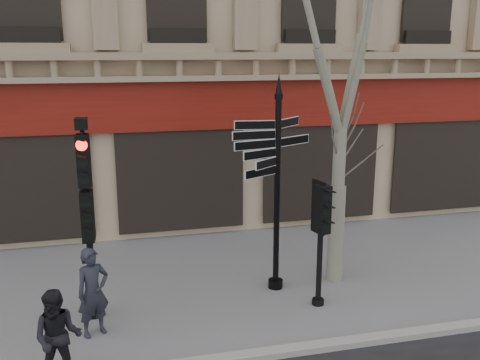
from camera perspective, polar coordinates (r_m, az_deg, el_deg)
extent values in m
plane|color=slate|center=(10.48, -2.35, -14.79)|extent=(80.00, 80.00, 0.00)
cube|color=gray|center=(9.27, -0.52, -18.49)|extent=(80.00, 0.25, 0.12)
cube|color=#601209|center=(14.10, -6.50, 7.93)|extent=(28.00, 0.25, 1.30)
cube|color=#877257|center=(13.81, -6.48, 11.84)|extent=(28.00, 0.35, 0.74)
cylinder|color=black|center=(11.11, 3.96, -1.87)|extent=(0.12, 0.12, 4.04)
cylinder|color=black|center=(11.77, 3.81, -10.96)|extent=(0.31, 0.31, 0.18)
cone|color=black|center=(10.72, 4.17, 10.25)|extent=(0.13, 0.13, 0.40)
cylinder|color=black|center=(10.31, -15.85, -5.12)|extent=(0.12, 0.12, 3.52)
cylinder|color=black|center=(10.96, -15.26, -13.52)|extent=(0.26, 0.26, 0.14)
cube|color=black|center=(10.23, -15.95, -3.65)|extent=(0.44, 0.32, 0.96)
cube|color=black|center=(9.98, -16.34, 2.04)|extent=(0.44, 0.32, 0.96)
sphere|color=#FF0C05|center=(9.93, -16.44, 3.49)|extent=(0.20, 0.20, 0.20)
cube|color=black|center=(9.87, -16.59, 5.79)|extent=(0.24, 0.29, 0.20)
cylinder|color=black|center=(10.69, 8.54, -6.99)|extent=(0.12, 0.12, 2.49)
cylinder|color=black|center=(11.16, 8.32, -12.66)|extent=(0.26, 0.26, 0.14)
cube|color=black|center=(10.44, 8.68, -3.02)|extent=(0.47, 0.38, 0.95)
cylinder|color=gray|center=(11.94, 10.19, -5.68)|extent=(0.35, 0.35, 2.16)
cylinder|color=gray|center=(11.50, 10.53, 2.18)|extent=(0.27, 0.27, 1.37)
imported|color=#22242E|center=(10.02, -15.41, -11.47)|extent=(0.71, 0.62, 1.64)
imported|color=black|center=(8.87, -18.85, -15.62)|extent=(0.81, 0.67, 1.52)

